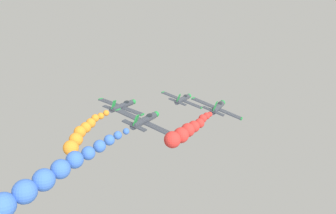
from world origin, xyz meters
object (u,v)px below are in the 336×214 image
(airplane_right_inner, at_px, (218,107))
(airplane_left_outer, at_px, (145,120))
(airplane_lead, at_px, (183,99))
(airplane_left_inner, at_px, (122,106))

(airplane_right_inner, xyz_separation_m, airplane_left_outer, (-9.91, -10.21, -0.95))
(airplane_lead, height_order, airplane_left_inner, airplane_lead)
(airplane_left_inner, distance_m, airplane_left_outer, 13.99)
(airplane_left_inner, bearing_deg, airplane_right_inner, -1.76)
(airplane_lead, relative_size, airplane_left_inner, 1.00)
(airplane_lead, bearing_deg, airplane_left_outer, -90.56)
(airplane_lead, xyz_separation_m, airplane_left_outer, (-0.22, -22.17, -0.29))
(airplane_left_inner, bearing_deg, airplane_left_outer, -50.46)
(airplane_lead, xyz_separation_m, airplane_right_inner, (9.70, -11.96, 0.66))
(airplane_right_inner, relative_size, airplane_left_outer, 1.00)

